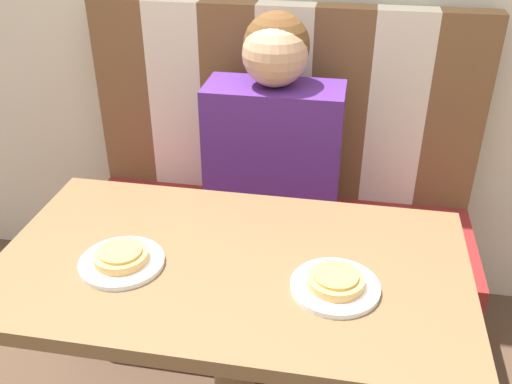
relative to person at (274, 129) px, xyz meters
name	(u,v)px	position (x,y,z in m)	size (l,w,h in m)	color
booth_seat	(271,272)	(0.00, 0.00, -0.54)	(1.29, 0.53, 0.44)	maroon
booth_backrest	(284,103)	(0.00, 0.22, 0.00)	(1.29, 0.08, 0.65)	brown
dining_table	(232,298)	(0.00, -0.61, -0.15)	(1.02, 0.58, 0.71)	brown
person	(274,129)	(0.00, 0.00, 0.00)	(0.41, 0.22, 0.67)	#4C237A
plate_left	(122,262)	(-0.23, -0.66, -0.04)	(0.18, 0.18, 0.01)	white
plate_right	(335,287)	(0.23, -0.66, -0.04)	(0.18, 0.18, 0.01)	white
pizza_left	(121,256)	(-0.23, -0.66, -0.02)	(0.12, 0.12, 0.03)	tan
pizza_right	(336,280)	(0.23, -0.66, -0.02)	(0.12, 0.12, 0.03)	tan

